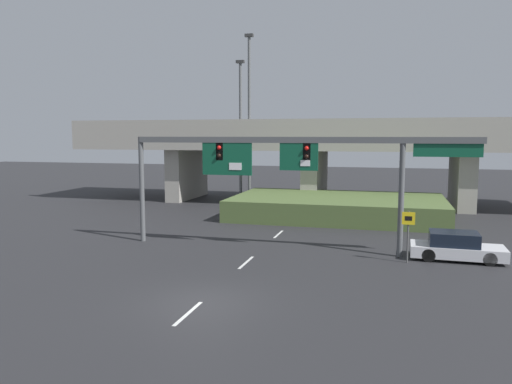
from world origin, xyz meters
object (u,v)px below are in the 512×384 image
Objects in this scene: signal_gantry at (284,158)px; speed_limit_sign at (408,229)px; highway_light_pole_far at (249,117)px; parked_sedan_near_right at (456,247)px; highway_light_pole_near at (241,129)px.

signal_gantry reaches higher than speed_limit_sign.
highway_light_pole_far is 22.29m from parked_sedan_near_right.
highway_light_pole_near is at bearing 128.32° from speed_limit_sign.
highway_light_pole_far is at bearing 127.41° from speed_limit_sign.
highway_light_pole_far is (1.00, -0.73, 1.00)m from highway_light_pole_near.
parked_sedan_near_right is (14.84, -15.11, -6.95)m from highway_light_pole_far.
signal_gantry is 9.62m from parked_sedan_near_right.
highway_light_pole_near reaches higher than speed_limit_sign.
signal_gantry is 7.19m from speed_limit_sign.
speed_limit_sign is at bearing -52.59° from highway_light_pole_far.
highway_light_pole_near is (-7.22, 15.91, 1.67)m from signal_gantry.
speed_limit_sign is 0.57× the size of parked_sedan_near_right.
speed_limit_sign is 22.35m from highway_light_pole_near.
speed_limit_sign is 0.20× the size of highway_light_pole_near.
highway_light_pole_near is 1.59m from highway_light_pole_far.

